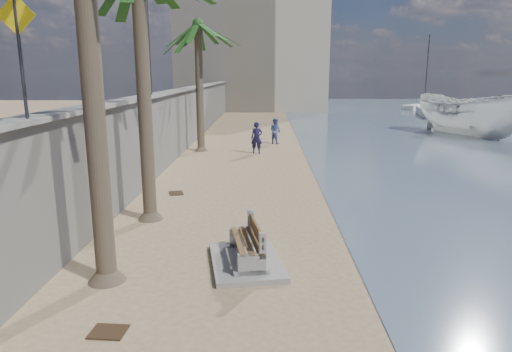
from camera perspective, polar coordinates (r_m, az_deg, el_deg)
name	(u,v)px	position (r m, az deg, el deg)	size (l,w,h in m)	color
ground_plane	(274,323)	(8.86, 2.31, -17.85)	(140.00, 140.00, 0.00)	tan
seawall	(184,120)	(28.22, -9.04, 6.97)	(0.45, 70.00, 3.50)	gray
wall_cap	(183,90)	(28.10, -9.17, 10.62)	(0.80, 70.00, 0.12)	gray
end_building	(252,53)	(59.71, -0.47, 15.13)	(18.00, 12.00, 14.00)	#B7AA93
bench_far	(246,247)	(11.04, -1.22, -8.90)	(2.03, 2.64, 1.00)	gray
palm_back	(198,26)	(27.06, -7.28, 18.12)	(5.00, 5.00, 8.10)	brown
pedestrian_sign	(19,39)	(10.35, -27.54, 14.94)	(0.78, 0.07, 2.40)	#2D2D33
streetlight	(147,20)	(20.35, -13.43, 18.44)	(0.28, 0.28, 5.12)	#2D2D33
person_a	(257,136)	(26.10, 0.09, 5.08)	(0.74, 0.50, 2.06)	#161438
person_b	(275,130)	(29.87, 2.42, 5.82)	(0.88, 0.69, 1.83)	#5060A6
boat_cruiser	(469,112)	(37.22, 25.12, 7.21)	(3.56, 3.67, 4.19)	silver
yacht_far	(433,113)	(52.73, 21.29, 7.36)	(9.12, 2.55, 1.50)	silver
sailboat_west	(424,106)	(63.32, 20.26, 8.16)	(6.78, 5.90, 9.33)	silver
debris_b	(108,332)	(8.96, -17.98, -18.03)	(0.62, 0.50, 0.03)	#382616
debris_c	(176,193)	(17.75, -9.95, -2.12)	(0.64, 0.51, 0.03)	#382616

